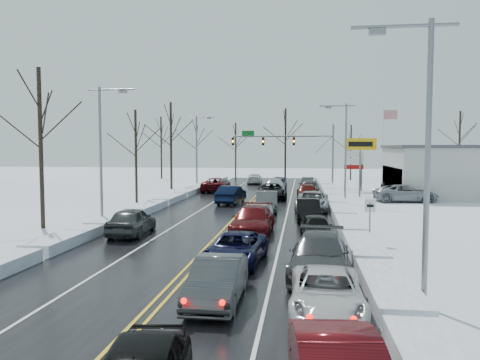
# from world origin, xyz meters

# --- Properties ---
(ground) EXTENTS (160.00, 160.00, 0.00)m
(ground) POSITION_xyz_m (0.00, 0.00, 0.00)
(ground) COLOR white
(ground) RESTS_ON ground
(road_surface) EXTENTS (14.00, 84.00, 0.01)m
(road_surface) POSITION_xyz_m (0.00, 2.00, 0.01)
(road_surface) COLOR black
(road_surface) RESTS_ON ground
(snow_bank_left) EXTENTS (1.60, 72.00, 0.58)m
(snow_bank_left) POSITION_xyz_m (-7.60, 2.00, 0.00)
(snow_bank_left) COLOR white
(snow_bank_left) RESTS_ON ground
(snow_bank_right) EXTENTS (1.60, 72.00, 0.58)m
(snow_bank_right) POSITION_xyz_m (7.60, 2.00, 0.00)
(snow_bank_right) COLOR white
(snow_bank_right) RESTS_ON ground
(traffic_signal_mast) EXTENTS (13.28, 0.39, 8.00)m
(traffic_signal_mast) POSITION_xyz_m (3.45, 27.99, 5.48)
(traffic_signal_mast) COLOR slate
(traffic_signal_mast) RESTS_ON ground
(tires_plus_sign) EXTENTS (3.20, 0.34, 6.00)m
(tires_plus_sign) POSITION_xyz_m (10.50, 15.99, 4.99)
(tires_plus_sign) COLOR slate
(tires_plus_sign) RESTS_ON ground
(used_vehicles_sign) EXTENTS (2.20, 0.22, 4.65)m
(used_vehicles_sign) POSITION_xyz_m (10.50, 22.00, 3.32)
(used_vehicles_sign) COLOR slate
(used_vehicles_sign) RESTS_ON ground
(speed_limit_sign) EXTENTS (0.55, 0.09, 2.35)m
(speed_limit_sign) POSITION_xyz_m (8.20, -8.00, 1.63)
(speed_limit_sign) COLOR slate
(speed_limit_sign) RESTS_ON ground
(flagpole) EXTENTS (1.87, 1.20, 10.00)m
(flagpole) POSITION_xyz_m (15.17, 30.00, 5.93)
(flagpole) COLOR silver
(flagpole) RESTS_ON ground
(streetlight_se) EXTENTS (3.20, 0.25, 9.00)m
(streetlight_se) POSITION_xyz_m (8.30, -18.00, 5.31)
(streetlight_se) COLOR slate
(streetlight_se) RESTS_ON ground
(streetlight_ne) EXTENTS (3.20, 0.25, 9.00)m
(streetlight_ne) POSITION_xyz_m (8.30, 10.00, 5.31)
(streetlight_ne) COLOR slate
(streetlight_ne) RESTS_ON ground
(streetlight_sw) EXTENTS (3.20, 0.25, 9.00)m
(streetlight_sw) POSITION_xyz_m (-8.30, -4.00, 5.31)
(streetlight_sw) COLOR slate
(streetlight_sw) RESTS_ON ground
(streetlight_nw) EXTENTS (3.20, 0.25, 9.00)m
(streetlight_nw) POSITION_xyz_m (-8.30, 24.00, 5.31)
(streetlight_nw) COLOR slate
(streetlight_nw) RESTS_ON ground
(tree_left_b) EXTENTS (4.00, 4.00, 10.00)m
(tree_left_b) POSITION_xyz_m (-11.50, -6.00, 6.99)
(tree_left_b) COLOR #2D231C
(tree_left_b) RESTS_ON ground
(tree_left_c) EXTENTS (3.40, 3.40, 8.50)m
(tree_left_c) POSITION_xyz_m (-10.50, 8.00, 5.94)
(tree_left_c) COLOR #2D231C
(tree_left_c) RESTS_ON ground
(tree_left_d) EXTENTS (4.20, 4.20, 10.50)m
(tree_left_d) POSITION_xyz_m (-11.20, 22.00, 7.33)
(tree_left_d) COLOR #2D231C
(tree_left_d) RESTS_ON ground
(tree_left_e) EXTENTS (3.80, 3.80, 9.50)m
(tree_left_e) POSITION_xyz_m (-10.80, 34.00, 6.64)
(tree_left_e) COLOR #2D231C
(tree_left_e) RESTS_ON ground
(tree_far_a) EXTENTS (4.00, 4.00, 10.00)m
(tree_far_a) POSITION_xyz_m (-18.00, 40.00, 6.99)
(tree_far_a) COLOR #2D231C
(tree_far_a) RESTS_ON ground
(tree_far_b) EXTENTS (3.60, 3.60, 9.00)m
(tree_far_b) POSITION_xyz_m (-6.00, 41.00, 6.29)
(tree_far_b) COLOR #2D231C
(tree_far_b) RESTS_ON ground
(tree_far_c) EXTENTS (4.40, 4.40, 11.00)m
(tree_far_c) POSITION_xyz_m (2.00, 39.00, 7.68)
(tree_far_c) COLOR #2D231C
(tree_far_c) RESTS_ON ground
(tree_far_d) EXTENTS (3.40, 3.40, 8.50)m
(tree_far_d) POSITION_xyz_m (12.00, 40.50, 5.94)
(tree_far_d) COLOR #2D231C
(tree_far_d) RESTS_ON ground
(tree_far_e) EXTENTS (4.20, 4.20, 10.50)m
(tree_far_e) POSITION_xyz_m (28.00, 41.00, 7.33)
(tree_far_e) COLOR #2D231C
(tree_far_e) RESTS_ON ground
(queued_car_1) EXTENTS (1.56, 4.43, 1.46)m
(queued_car_1) POSITION_xyz_m (1.90, -18.39, 0.00)
(queued_car_1) COLOR #3D4042
(queued_car_1) RESTS_ON ground
(queued_car_2) EXTENTS (2.61, 5.00, 1.35)m
(queued_car_2) POSITION_xyz_m (1.79, -13.28, 0.00)
(queued_car_2) COLOR black
(queued_car_2) RESTS_ON ground
(queued_car_3) EXTENTS (2.36, 5.63, 1.62)m
(queued_car_3) POSITION_xyz_m (1.79, -6.29, 0.00)
(queued_car_3) COLOR #510A0C
(queued_car_3) RESTS_ON ground
(queued_car_4) EXTENTS (1.95, 4.47, 1.50)m
(queued_car_4) POSITION_xyz_m (1.75, -2.65, 0.00)
(queued_car_4) COLOR white
(queued_car_4) RESTS_ON ground
(queued_car_5) EXTENTS (1.92, 4.86, 1.58)m
(queued_car_5) POSITION_xyz_m (1.86, 3.50, 0.00)
(queued_car_5) COLOR #45474B
(queued_car_5) RESTS_ON ground
(queued_car_6) EXTENTS (3.30, 5.89, 1.55)m
(queued_car_6) POSITION_xyz_m (1.68, 12.46, 0.00)
(queued_car_6) COLOR black
(queued_car_6) RESTS_ON ground
(queued_car_7) EXTENTS (2.42, 5.51, 1.57)m
(queued_car_7) POSITION_xyz_m (1.61, 18.49, 0.00)
(queued_car_7) COLOR #B0B2B8
(queued_car_7) RESTS_ON ground
(queued_car_8) EXTENTS (2.07, 4.65, 1.55)m
(queued_car_8) POSITION_xyz_m (1.73, 23.70, 0.00)
(queued_car_8) COLOR black
(queued_car_8) RESTS_ON ground
(queued_car_10) EXTENTS (2.27, 4.81, 1.33)m
(queued_car_10) POSITION_xyz_m (5.41, -19.01, 0.00)
(queued_car_10) COLOR silver
(queued_car_10) RESTS_ON ground
(queued_car_11) EXTENTS (2.67, 5.76, 1.63)m
(queued_car_11) POSITION_xyz_m (5.34, -14.73, 0.00)
(queued_car_11) COLOR #383A3D
(queued_car_11) RESTS_ON ground
(queued_car_12) EXTENTS (1.93, 4.10, 1.35)m
(queued_car_12) POSITION_xyz_m (5.42, -7.29, 0.00)
(queued_car_12) COLOR black
(queued_car_12) RESTS_ON ground
(queued_car_13) EXTENTS (1.68, 4.55, 1.49)m
(queued_car_13) POSITION_xyz_m (5.06, -0.69, 0.00)
(queued_car_13) COLOR black
(queued_car_13) RESTS_ON ground
(queued_car_14) EXTENTS (2.87, 5.66, 1.53)m
(queued_car_14) POSITION_xyz_m (5.43, 4.60, 0.00)
(queued_car_14) COLOR #999CA1
(queued_car_14) RESTS_ON ground
(queued_car_15) EXTENTS (2.19, 5.14, 1.48)m
(queued_car_15) POSITION_xyz_m (5.14, 12.07, 0.00)
(queued_car_15) COLOR #440E09
(queued_car_15) RESTS_ON ground
(queued_car_16) EXTENTS (2.49, 4.88, 1.59)m
(queued_car_16) POSITION_xyz_m (5.36, 17.64, 0.00)
(queued_car_16) COLOR #444749
(queued_car_16) RESTS_ON ground
(queued_car_17) EXTENTS (1.89, 4.30, 1.37)m
(queued_car_17) POSITION_xyz_m (5.30, 24.85, 0.00)
(queued_car_17) COLOR #393B3D
(queued_car_17) RESTS_ON ground
(oncoming_car_0) EXTENTS (2.21, 5.12, 1.64)m
(oncoming_car_0) POSITION_xyz_m (-1.70, 8.18, 0.00)
(oncoming_car_0) COLOR black
(oncoming_car_0) RESTS_ON ground
(oncoming_car_1) EXTENTS (2.71, 5.85, 1.62)m
(oncoming_car_1) POSITION_xyz_m (-5.14, 19.15, 0.00)
(oncoming_car_1) COLOR #4D0A0E
(oncoming_car_1) RESTS_ON ground
(oncoming_car_2) EXTENTS (2.14, 4.93, 1.41)m
(oncoming_car_2) POSITION_xyz_m (-1.94, 31.37, 0.00)
(oncoming_car_2) COLOR silver
(oncoming_car_2) RESTS_ON ground
(oncoming_car_3) EXTENTS (2.12, 4.83, 1.62)m
(oncoming_car_3) POSITION_xyz_m (-5.16, -7.40, 0.00)
(oncoming_car_3) COLOR #383B3D
(oncoming_car_3) RESTS_ON ground
(parked_car_0) EXTENTS (6.00, 3.14, 1.61)m
(parked_car_0) POSITION_xyz_m (14.18, 11.83, 0.00)
(parked_car_0) COLOR gray
(parked_car_0) RESTS_ON ground
(parked_car_1) EXTENTS (2.87, 5.56, 1.54)m
(parked_car_1) POSITION_xyz_m (17.10, 15.88, 0.00)
(parked_car_1) COLOR #3E4143
(parked_car_1) RESTS_ON ground
(parked_car_2) EXTENTS (2.58, 5.06, 1.65)m
(parked_car_2) POSITION_xyz_m (14.95, 21.60, 0.00)
(parked_car_2) COLOR black
(parked_car_2) RESTS_ON ground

